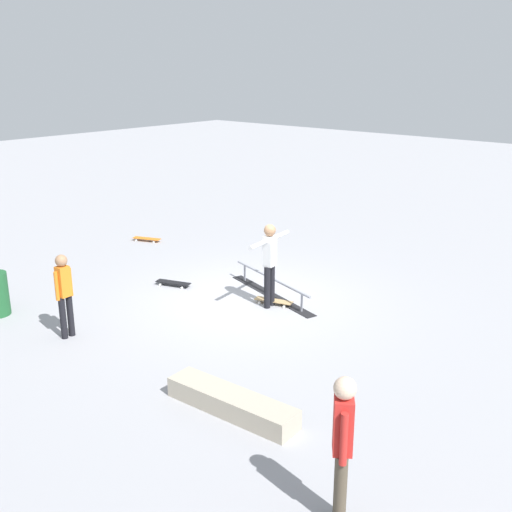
{
  "coord_description": "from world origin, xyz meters",
  "views": [
    {
      "loc": [
        -7.94,
        8.97,
        4.75
      ],
      "look_at": [
        -0.17,
        -0.07,
        1.0
      ],
      "focal_mm": 43.28,
      "sensor_mm": 36.0,
      "label": 1
    }
  ],
  "objects_px": {
    "skater_main": "(270,260)",
    "loose_skateboard_black": "(173,283)",
    "bystander_orange_shirt": "(64,291)",
    "bystander_red_shirt": "(342,443)",
    "skateboard_main": "(274,301)",
    "grind_rail": "(271,287)",
    "skate_ledge": "(232,403)",
    "loose_skateboard_orange": "(147,239)"
  },
  "relations": [
    {
      "from": "grind_rail",
      "to": "skater_main",
      "type": "distance_m",
      "value": 1.03
    },
    {
      "from": "skate_ledge",
      "to": "loose_skateboard_orange",
      "type": "xyz_separation_m",
      "value": [
        7.76,
        -4.9,
        -0.08
      ]
    },
    {
      "from": "grind_rail",
      "to": "skateboard_main",
      "type": "height_order",
      "value": "grind_rail"
    },
    {
      "from": "skateboard_main",
      "to": "loose_skateboard_black",
      "type": "bearing_deg",
      "value": 177.69
    },
    {
      "from": "skateboard_main",
      "to": "skater_main",
      "type": "bearing_deg",
      "value": -104.33
    },
    {
      "from": "loose_skateboard_orange",
      "to": "loose_skateboard_black",
      "type": "bearing_deg",
      "value": 127.6
    },
    {
      "from": "grind_rail",
      "to": "skater_main",
      "type": "relative_size",
      "value": 1.62
    },
    {
      "from": "grind_rail",
      "to": "skateboard_main",
      "type": "bearing_deg",
      "value": 151.4
    },
    {
      "from": "grind_rail",
      "to": "skater_main",
      "type": "xyz_separation_m",
      "value": [
        -0.36,
        0.5,
        0.82
      ]
    },
    {
      "from": "skater_main",
      "to": "bystander_orange_shirt",
      "type": "distance_m",
      "value": 3.95
    },
    {
      "from": "loose_skateboard_black",
      "to": "loose_skateboard_orange",
      "type": "distance_m",
      "value": 3.78
    },
    {
      "from": "skater_main",
      "to": "skate_ledge",
      "type": "bearing_deg",
      "value": 24.03
    },
    {
      "from": "grind_rail",
      "to": "bystander_orange_shirt",
      "type": "distance_m",
      "value": 4.32
    },
    {
      "from": "grind_rail",
      "to": "loose_skateboard_orange",
      "type": "bearing_deg",
      "value": 6.15
    },
    {
      "from": "skateboard_main",
      "to": "bystander_red_shirt",
      "type": "distance_m",
      "value": 6.38
    },
    {
      "from": "grind_rail",
      "to": "bystander_red_shirt",
      "type": "relative_size",
      "value": 1.6
    },
    {
      "from": "bystander_orange_shirt",
      "to": "loose_skateboard_orange",
      "type": "relative_size",
      "value": 1.9
    },
    {
      "from": "bystander_orange_shirt",
      "to": "loose_skateboard_orange",
      "type": "xyz_separation_m",
      "value": [
        3.8,
        -4.98,
        -0.81
      ]
    },
    {
      "from": "skater_main",
      "to": "skateboard_main",
      "type": "distance_m",
      "value": 0.94
    },
    {
      "from": "skate_ledge",
      "to": "skater_main",
      "type": "relative_size",
      "value": 1.2
    },
    {
      "from": "skate_ledge",
      "to": "bystander_red_shirt",
      "type": "height_order",
      "value": "bystander_red_shirt"
    },
    {
      "from": "grind_rail",
      "to": "loose_skateboard_orange",
      "type": "height_order",
      "value": "grind_rail"
    },
    {
      "from": "skateboard_main",
      "to": "bystander_orange_shirt",
      "type": "bearing_deg",
      "value": -133.33
    },
    {
      "from": "skater_main",
      "to": "loose_skateboard_black",
      "type": "height_order",
      "value": "skater_main"
    },
    {
      "from": "skate_ledge",
      "to": "skateboard_main",
      "type": "bearing_deg",
      "value": -59.15
    },
    {
      "from": "bystander_red_shirt",
      "to": "loose_skateboard_orange",
      "type": "height_order",
      "value": "bystander_red_shirt"
    },
    {
      "from": "skateboard_main",
      "to": "loose_skateboard_orange",
      "type": "height_order",
      "value": "same"
    },
    {
      "from": "skateboard_main",
      "to": "loose_skateboard_black",
      "type": "height_order",
      "value": "same"
    },
    {
      "from": "skate_ledge",
      "to": "skater_main",
      "type": "xyz_separation_m",
      "value": [
        2.13,
        -3.42,
        0.85
      ]
    },
    {
      "from": "skater_main",
      "to": "loose_skateboard_black",
      "type": "xyz_separation_m",
      "value": [
        2.39,
        0.46,
        -0.93
      ]
    },
    {
      "from": "loose_skateboard_black",
      "to": "bystander_red_shirt",
      "type": "bearing_deg",
      "value": -48.19
    },
    {
      "from": "skateboard_main",
      "to": "bystander_red_shirt",
      "type": "height_order",
      "value": "bystander_red_shirt"
    },
    {
      "from": "grind_rail",
      "to": "loose_skateboard_orange",
      "type": "relative_size",
      "value": 3.42
    },
    {
      "from": "loose_skateboard_black",
      "to": "skater_main",
      "type": "bearing_deg",
      "value": -8.2
    },
    {
      "from": "skateboard_main",
      "to": "bystander_orange_shirt",
      "type": "distance_m",
      "value": 4.16
    },
    {
      "from": "skate_ledge",
      "to": "skater_main",
      "type": "height_order",
      "value": "skater_main"
    },
    {
      "from": "bystander_orange_shirt",
      "to": "loose_skateboard_black",
      "type": "distance_m",
      "value": 3.19
    },
    {
      "from": "skate_ledge",
      "to": "loose_skateboard_orange",
      "type": "bearing_deg",
      "value": -32.27
    },
    {
      "from": "bystander_orange_shirt",
      "to": "bystander_red_shirt",
      "type": "height_order",
      "value": "bystander_red_shirt"
    },
    {
      "from": "skateboard_main",
      "to": "loose_skateboard_orange",
      "type": "bearing_deg",
      "value": 150.0
    },
    {
      "from": "skateboard_main",
      "to": "bystander_red_shirt",
      "type": "bearing_deg",
      "value": -61.17
    },
    {
      "from": "bystander_orange_shirt",
      "to": "loose_skateboard_black",
      "type": "bearing_deg",
      "value": -172.47
    }
  ]
}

